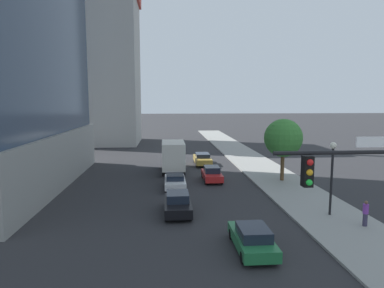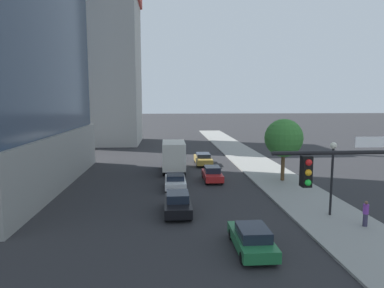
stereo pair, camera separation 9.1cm
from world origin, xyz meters
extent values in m
cube|color=gray|center=(8.56, 20.00, 0.07)|extent=(5.33, 120.00, 0.15)
cube|color=#B2AFA8|center=(-14.06, 56.76, 14.44)|extent=(13.12, 13.23, 28.88)
cube|color=gold|center=(-10.12, 52.79, 19.36)|extent=(0.90, 0.90, 38.72)
cylinder|color=black|center=(3.68, 3.43, 6.14)|extent=(5.22, 0.14, 0.14)
cube|color=black|center=(2.26, 3.43, 5.52)|extent=(0.32, 0.36, 1.05)
sphere|color=red|center=(2.26, 3.24, 5.86)|extent=(0.22, 0.22, 0.22)
sphere|color=orange|center=(2.26, 3.24, 5.52)|extent=(0.22, 0.22, 0.22)
sphere|color=green|center=(2.26, 3.24, 5.18)|extent=(0.22, 0.22, 0.22)
cube|color=white|center=(4.47, 3.43, 6.49)|extent=(1.10, 0.04, 0.36)
cylinder|color=black|center=(8.63, 14.16, 2.44)|extent=(0.16, 0.16, 4.59)
sphere|color=silver|center=(8.63, 14.16, 4.92)|extent=(0.44, 0.44, 0.44)
cylinder|color=brown|center=(8.81, 24.32, 1.54)|extent=(0.36, 0.36, 2.78)
sphere|color=#387F33|center=(8.81, 24.32, 4.31)|extent=(3.68, 3.68, 3.68)
cube|color=#AD8938|center=(2.01, 33.77, 0.62)|extent=(1.91, 4.77, 0.67)
cube|color=#19212D|center=(2.01, 33.77, 1.19)|extent=(1.61, 2.41, 0.47)
cylinder|color=black|center=(1.17, 35.39, 0.34)|extent=(0.22, 0.67, 0.67)
cylinder|color=black|center=(2.85, 35.39, 0.34)|extent=(0.22, 0.67, 0.67)
cylinder|color=black|center=(1.17, 32.15, 0.34)|extent=(0.22, 0.67, 0.67)
cylinder|color=black|center=(2.85, 32.15, 0.34)|extent=(0.22, 0.67, 0.67)
cube|color=red|center=(2.01, 25.14, 0.56)|extent=(1.72, 4.06, 0.61)
cube|color=#19212D|center=(2.01, 25.23, 1.15)|extent=(1.44, 1.91, 0.58)
cylinder|color=black|center=(1.25, 26.52, 0.31)|extent=(0.22, 0.61, 0.61)
cylinder|color=black|center=(2.76, 26.52, 0.31)|extent=(0.22, 0.61, 0.61)
cylinder|color=black|center=(1.25, 23.76, 0.31)|extent=(0.22, 0.61, 0.61)
cylinder|color=black|center=(2.76, 23.76, 0.31)|extent=(0.22, 0.61, 0.61)
cube|color=black|center=(-1.70, 15.68, 0.58)|extent=(1.83, 4.30, 0.64)
cube|color=#19212D|center=(-1.70, 15.77, 1.19)|extent=(1.54, 2.00, 0.58)
cylinder|color=black|center=(-2.51, 17.14, 0.31)|extent=(0.22, 0.62, 0.62)
cylinder|color=black|center=(-0.89, 17.14, 0.31)|extent=(0.22, 0.62, 0.62)
cylinder|color=black|center=(-2.51, 14.21, 0.31)|extent=(0.22, 0.62, 0.62)
cylinder|color=black|center=(-0.89, 14.21, 0.31)|extent=(0.22, 0.62, 0.62)
cube|color=silver|center=(-1.70, 22.63, 0.57)|extent=(1.83, 4.20, 0.58)
cube|color=#19212D|center=(-1.70, 22.46, 1.09)|extent=(1.54, 1.90, 0.45)
cylinder|color=black|center=(-2.51, 24.05, 0.33)|extent=(0.22, 0.66, 0.66)
cylinder|color=black|center=(-0.90, 24.05, 0.33)|extent=(0.22, 0.66, 0.66)
cylinder|color=black|center=(-2.51, 21.20, 0.33)|extent=(0.22, 0.66, 0.66)
cylinder|color=black|center=(-0.90, 21.20, 0.33)|extent=(0.22, 0.66, 0.66)
cube|color=#1E6638|center=(2.01, 9.43, 0.55)|extent=(1.81, 4.33, 0.59)
cube|color=#19212D|center=(2.01, 9.13, 1.11)|extent=(1.52, 2.09, 0.55)
cylinder|color=black|center=(1.21, 10.90, 0.30)|extent=(0.22, 0.60, 0.60)
cylinder|color=black|center=(2.81, 10.90, 0.30)|extent=(0.22, 0.60, 0.60)
cylinder|color=black|center=(1.21, 7.95, 0.30)|extent=(0.22, 0.60, 0.60)
cylinder|color=black|center=(2.81, 7.95, 0.30)|extent=(0.22, 0.60, 0.60)
cube|color=#1E4799|center=(-1.70, 32.68, 1.58)|extent=(2.40, 2.01, 1.91)
cube|color=silver|center=(-1.70, 29.02, 2.04)|extent=(2.40, 5.01, 2.82)
cylinder|color=black|center=(-2.76, 32.68, 0.52)|extent=(0.30, 1.05, 1.05)
cylinder|color=black|center=(-0.64, 32.68, 0.52)|extent=(0.30, 1.05, 1.05)
cylinder|color=black|center=(-2.76, 27.77, 0.52)|extent=(0.30, 1.05, 1.05)
cylinder|color=black|center=(-0.64, 27.77, 0.52)|extent=(0.30, 1.05, 1.05)
cylinder|color=#38334C|center=(9.80, 11.96, 0.54)|extent=(0.28, 0.28, 0.79)
cylinder|color=purple|center=(9.80, 11.96, 1.24)|extent=(0.34, 0.34, 0.61)
sphere|color=brown|center=(9.80, 11.96, 1.65)|extent=(0.21, 0.21, 0.21)
camera|label=1|loc=(-2.48, -7.48, 7.89)|focal=31.84mm
camera|label=2|loc=(-2.39, -7.49, 7.89)|focal=31.84mm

